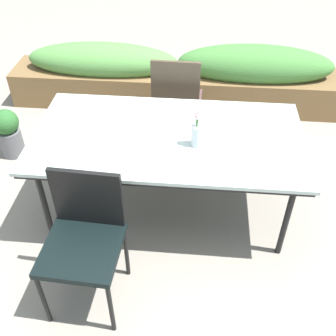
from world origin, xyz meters
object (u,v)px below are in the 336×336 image
chair_far_side (177,99)px  flower_vase (197,132)px  dining_table (168,140)px  chair_near_left (84,234)px  potted_plant (8,132)px  planter_box (179,76)px

chair_far_side → flower_vase: (0.20, -0.88, 0.27)m
dining_table → flower_vase: flower_vase is taller
chair_near_left → flower_vase: size_ratio=3.07×
dining_table → potted_plant: dining_table is taller
chair_far_side → planter_box: 0.88m
chair_far_side → planter_box: (-0.03, 0.85, -0.22)m
dining_table → chair_near_left: (-0.42, -0.79, -0.14)m
chair_far_side → potted_plant: bearing=-170.0°
chair_far_side → planter_box: bearing=93.9°
dining_table → potted_plant: bearing=159.4°
chair_far_side → dining_table: bearing=-88.5°
dining_table → chair_far_side: chair_far_side is taller
chair_near_left → potted_plant: 1.75m
chair_far_side → chair_near_left: bearing=-103.4°
chair_near_left → flower_vase: (0.62, 0.69, 0.29)m
flower_vase → potted_plant: 1.92m
flower_vase → potted_plant: size_ratio=0.62×
planter_box → chair_far_side: bearing=-87.9°
flower_vase → potted_plant: (-1.70, 0.66, -0.57)m
dining_table → planter_box: 1.67m
chair_far_side → chair_near_left: chair_far_side is taller
chair_near_left → planter_box: (0.40, 2.42, -0.21)m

